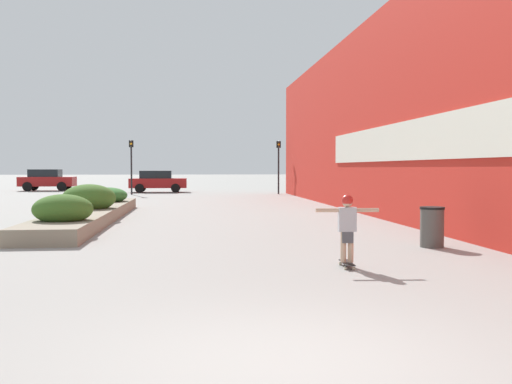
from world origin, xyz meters
TOP-DOWN VIEW (x-y plane):
  - ground_plane at (0.00, 0.00)m, footprint 300.00×300.00m
  - building_wall_right at (5.90, 14.53)m, footprint 0.67×39.73m
  - planter_box at (-4.34, 14.69)m, footprint 1.82×13.21m
  - skateboard at (1.84, 4.85)m, footprint 0.24×0.70m
  - skateboarder at (1.84, 4.85)m, footprint 1.14×0.21m
  - trash_bin at (4.45, 7.19)m, footprint 0.55×0.55m
  - car_leftmost at (-12.23, 40.93)m, footprint 4.10×2.00m
  - car_center_left at (-3.46, 37.18)m, footprint 4.12×1.88m
  - car_center_right at (11.83, 37.27)m, footprint 4.76×1.87m
  - traffic_light_left at (-4.96, 33.50)m, footprint 0.28×0.30m
  - traffic_light_right at (4.90, 33.25)m, footprint 0.28×0.30m

SIDE VIEW (x-z plane):
  - ground_plane at x=0.00m, z-range 0.00..0.00m
  - skateboard at x=1.84m, z-range 0.02..0.12m
  - planter_box at x=-4.34m, z-range -0.20..1.03m
  - trash_bin at x=4.45m, z-range 0.00..0.91m
  - car_center_right at x=11.83m, z-range 0.05..1.49m
  - car_center_left at x=-3.46m, z-range 0.03..1.61m
  - skateboarder at x=1.84m, z-range 0.22..1.43m
  - car_leftmost at x=-12.23m, z-range 0.04..1.71m
  - traffic_light_right at x=4.90m, z-range 0.64..4.24m
  - traffic_light_left at x=-4.96m, z-range 0.64..4.25m
  - building_wall_right at x=5.90m, z-range -0.01..7.34m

